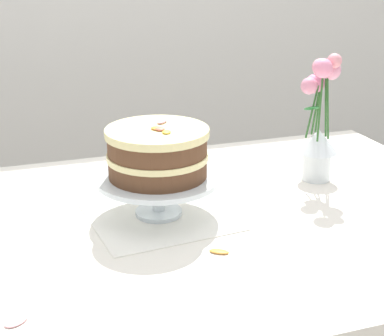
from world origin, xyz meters
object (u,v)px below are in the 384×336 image
(cake_stand, at_px, (158,182))
(layer_cake, at_px, (157,152))
(flower_vase, at_px, (319,126))
(dining_table, at_px, (216,254))

(cake_stand, relative_size, layer_cake, 1.23)
(cake_stand, bearing_deg, flower_vase, 10.74)
(dining_table, relative_size, cake_stand, 4.83)
(dining_table, bearing_deg, cake_stand, 151.84)
(flower_vase, bearing_deg, dining_table, -155.90)
(cake_stand, height_order, flower_vase, flower_vase)
(dining_table, bearing_deg, flower_vase, 24.10)
(cake_stand, xyz_separation_m, layer_cake, (0.00, 0.00, 0.07))
(layer_cake, bearing_deg, dining_table, -28.17)
(dining_table, height_order, flower_vase, flower_vase)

